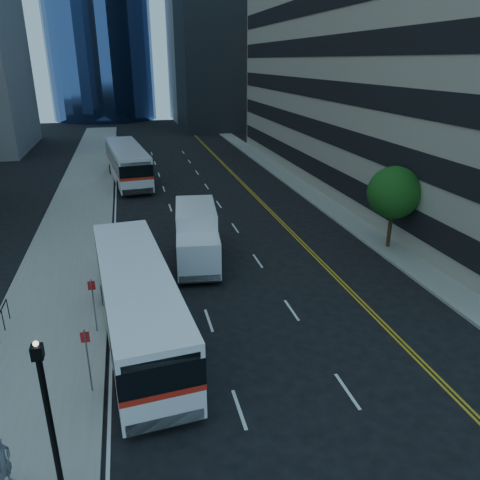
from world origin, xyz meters
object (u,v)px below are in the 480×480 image
Objects in this scene: bus_rear at (127,162)px; box_truck at (197,235)px; lamp_post at (48,412)px; pedestrian at (3,463)px; street_tree at (394,193)px; bus_front at (137,300)px.

bus_rear is 1.95× the size of box_truck.
pedestrian is at bearing 164.74° from lamp_post.
street_tree is at bearing -30.15° from pedestrian.
lamp_post is at bearing -100.13° from bus_rear.
lamp_post is at bearing -142.13° from street_tree.
street_tree reaches higher than bus_front.
lamp_post is (-18.00, -14.00, -0.92)m from street_tree.
bus_rear is 21.49m from box_truck.
street_tree is 23.89m from pedestrian.
bus_front is at bearing -157.17° from street_tree.
bus_rear is at bearing 86.17° from lamp_post.
lamp_post is 35.97m from bus_rear.
bus_rear is (0.00, 28.45, 0.11)m from bus_front.
bus_front is 7.73× the size of pedestrian.
bus_front is at bearing -3.84° from pedestrian.
street_tree is 17.03m from bus_front.
street_tree is at bearing 3.10° from box_truck.
pedestrian is at bearing -145.04° from street_tree.
lamp_post is 0.34× the size of bus_rear.
box_truck is 4.23× the size of pedestrian.
bus_front reaches higher than pedestrian.
street_tree reaches higher than lamp_post.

